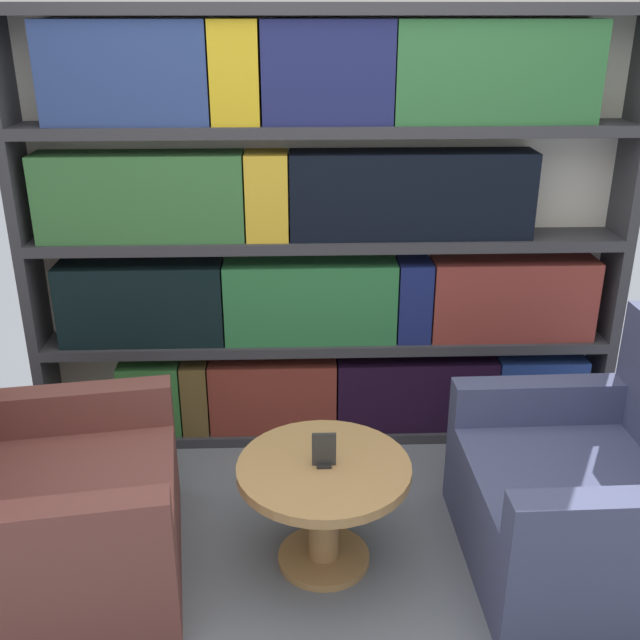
# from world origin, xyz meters

# --- Properties ---
(ground_plane) EXTENTS (14.00, 14.00, 0.00)m
(ground_plane) POSITION_xyz_m (0.00, 0.00, 0.00)
(ground_plane) COLOR slate
(bookshelf) EXTENTS (2.81, 0.30, 2.05)m
(bookshelf) POSITION_xyz_m (-0.01, 1.26, 1.02)
(bookshelf) COLOR silver
(bookshelf) RESTS_ON ground_plane
(armchair_left) EXTENTS (0.97, 1.03, 0.92)m
(armchair_left) POSITION_xyz_m (-1.09, 0.22, 0.30)
(armchair_left) COLOR brown
(armchair_left) RESTS_ON ground_plane
(armchair_right) EXTENTS (0.87, 0.93, 0.92)m
(armchair_right) POSITION_xyz_m (0.99, 0.23, 0.30)
(armchair_right) COLOR #42476B
(armchair_right) RESTS_ON ground_plane
(coffee_table) EXTENTS (0.66, 0.66, 0.45)m
(coffee_table) POSITION_xyz_m (-0.05, 0.26, 0.32)
(coffee_table) COLOR #AD7F4C
(coffee_table) RESTS_ON ground_plane
(table_sign) EXTENTS (0.09, 0.06, 0.14)m
(table_sign) POSITION_xyz_m (-0.05, 0.26, 0.50)
(table_sign) COLOR black
(table_sign) RESTS_ON coffee_table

